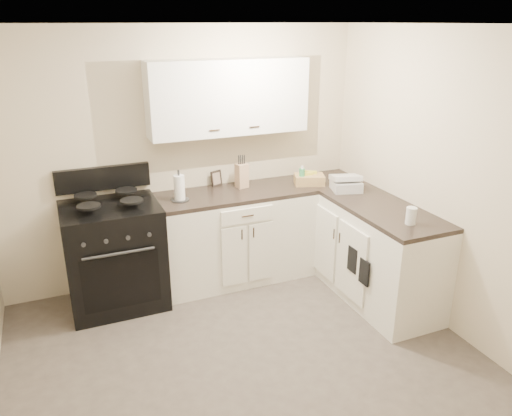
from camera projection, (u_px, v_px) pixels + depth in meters
name	position (u px, v px, depth m)	size (l,w,h in m)	color
floor	(254.00, 374.00, 3.79)	(3.60, 3.60, 0.00)	#473F38
ceiling	(254.00, 24.00, 2.91)	(3.60, 3.60, 0.00)	white
wall_back	(184.00, 158.00, 4.91)	(3.60, 3.60, 0.00)	beige
wall_right	(460.00, 189.00, 4.01)	(3.60, 3.60, 0.00)	beige
wall_front	(446.00, 395.00, 1.80)	(3.60, 3.60, 0.00)	beige
base_cabinets_back	(236.00, 237.00, 5.08)	(1.55, 0.60, 0.90)	white
base_cabinets_right	(361.00, 245.00, 4.91)	(0.60, 1.90, 0.90)	white
countertop_back	(235.00, 194.00, 4.92)	(1.55, 0.60, 0.04)	black
countertop_right	(365.00, 200.00, 4.75)	(0.60, 1.90, 0.04)	black
upper_cabinets	(228.00, 97.00, 4.72)	(1.55, 0.30, 0.70)	white
stove	(115.00, 258.00, 4.62)	(0.86, 0.73, 1.04)	black
knife_block	(242.00, 176.00, 5.00)	(0.11, 0.10, 0.24)	tan
paper_towel	(179.00, 188.00, 4.63)	(0.10, 0.10, 0.24)	white
soap_bottle	(302.00, 177.00, 5.07)	(0.06, 0.06, 0.18)	#3A9656
picture_frame	(216.00, 178.00, 5.06)	(0.13, 0.02, 0.16)	black
wicker_basket	(309.00, 179.00, 5.12)	(0.30, 0.20, 0.10)	tan
countertop_grill	(346.00, 185.00, 4.93)	(0.27, 0.25, 0.10)	silver
glass_jar	(411.00, 216.00, 4.11)	(0.09, 0.09, 0.14)	silver
oven_mitt_near	(364.00, 272.00, 4.34)	(0.02, 0.13, 0.23)	black
oven_mitt_far	(353.00, 260.00, 4.49)	(0.02, 0.14, 0.24)	black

